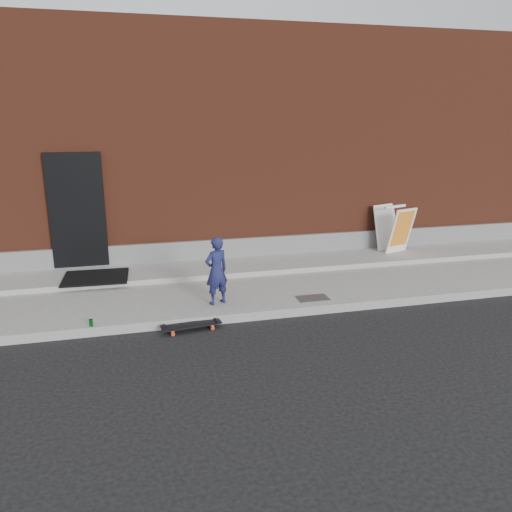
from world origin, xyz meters
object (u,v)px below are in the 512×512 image
object	(u,v)px
pizza_sign	(394,228)
soda_can	(91,323)
child	(216,271)
skateboard	(191,325)

from	to	relation	value
pizza_sign	soda_can	size ratio (longest dim) A/B	9.12
child	skateboard	size ratio (longest dim) A/B	1.25
skateboard	soda_can	xyz separation A→B (m)	(-1.47, 0.17, 0.12)
child	pizza_sign	size ratio (longest dim) A/B	1.10
child	soda_can	size ratio (longest dim) A/B	10.07
skateboard	child	bearing A→B (deg)	51.85
skateboard	soda_can	size ratio (longest dim) A/B	8.04
pizza_sign	child	bearing A→B (deg)	-155.00
soda_can	child	bearing A→B (deg)	13.81
soda_can	skateboard	bearing A→B (deg)	-6.61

